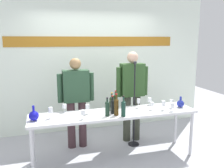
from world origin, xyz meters
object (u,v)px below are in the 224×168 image
object	(u,v)px
wine_bottle_2	(115,101)
wine_glass_right_0	(172,105)
wine_bottle_3	(112,103)
wine_glass_right_5	(171,102)
decanter_blue_right	(180,104)
wine_bottle_0	(113,106)
wine_glass_left_2	(88,107)
wine_bottle_4	(107,108)
display_table	(115,116)
decanter_blue_left	(34,116)
wine_glass_right_4	(139,101)
wine_glass_right_3	(150,100)
wine_glass_left_1	(51,110)
wine_glass_right_2	(152,104)
presenter_right	(132,91)
wine_bottle_5	(123,108)
wine_glass_left_0	(83,113)
wine_bottle_1	(116,106)
wine_glass_left_3	(64,106)
wine_glass_right_1	(163,104)
presenter_left	(76,97)
microphone_stand	(134,118)

from	to	relation	value
wine_bottle_2	wine_glass_right_0	bearing A→B (deg)	-26.58
wine_bottle_3	wine_glass_right_5	world-z (taller)	wine_bottle_3
decanter_blue_right	wine_bottle_0	world-z (taller)	wine_bottle_0
wine_bottle_0	wine_glass_left_2	size ratio (longest dim) A/B	1.86
wine_bottle_2	wine_bottle_4	size ratio (longest dim) A/B	1.06
display_table	decanter_blue_left	bearing A→B (deg)	-178.05
wine_bottle_2	wine_glass_right_4	world-z (taller)	wine_bottle_2
wine_bottle_3	wine_glass_right_3	distance (m)	0.75
wine_glass_left_1	wine_glass_right_2	world-z (taller)	wine_glass_left_1
wine_bottle_0	wine_bottle_3	distance (m)	0.15
presenter_right	wine_bottle_5	distance (m)	0.94
wine_glass_right_2	wine_glass_right_5	world-z (taller)	wine_glass_right_5
wine_glass_left_0	wine_glass_left_2	bearing A→B (deg)	64.15
wine_bottle_1	wine_glass_right_5	bearing A→B (deg)	5.59
wine_glass_right_4	wine_bottle_5	bearing A→B (deg)	-137.06
wine_glass_right_0	wine_glass_left_3	bearing A→B (deg)	165.24
wine_glass_right_0	wine_glass_right_3	size ratio (longest dim) A/B	1.06
decanter_blue_left	wine_glass_right_5	world-z (taller)	decanter_blue_left
wine_bottle_0	wine_bottle_4	bearing A→B (deg)	-138.62
wine_bottle_0	wine_glass_right_1	distance (m)	0.85
wine_bottle_0	wine_glass_right_4	world-z (taller)	wine_bottle_0
decanter_blue_right	wine_glass_left_1	bearing A→B (deg)	179.03
decanter_blue_left	wine_bottle_0	xyz separation A→B (m)	(1.17, -0.00, 0.05)
presenter_left	wine_bottle_1	distance (m)	0.89
wine_bottle_4	wine_glass_right_2	bearing A→B (deg)	7.86
wine_bottle_1	wine_bottle_2	bearing A→B (deg)	74.93
display_table	presenter_left	distance (m)	0.82
microphone_stand	wine_glass_right_2	bearing A→B (deg)	-69.97
wine_glass_left_3	wine_glass_right_0	size ratio (longest dim) A/B	0.96
display_table	wine_glass_right_1	world-z (taller)	wine_glass_right_1
decanter_blue_right	wine_glass_right_0	xyz separation A→B (m)	(-0.25, -0.16, 0.03)
wine_bottle_5	wine_glass_left_0	xyz separation A→B (m)	(-0.60, 0.04, -0.03)
wine_glass_left_1	wine_glass_left_3	distance (m)	0.33
wine_bottle_0	wine_glass_left_3	world-z (taller)	wine_bottle_0
decanter_blue_left	wine_bottle_5	distance (m)	1.30
wine_bottle_4	microphone_stand	world-z (taller)	microphone_stand
wine_glass_right_4	wine_glass_left_1	bearing A→B (deg)	-173.85
wine_glass_right_0	wine_glass_right_2	size ratio (longest dim) A/B	1.08
wine_glass_left_3	wine_glass_right_2	bearing A→B (deg)	-10.92
wine_bottle_4	wine_bottle_3	bearing A→B (deg)	59.70
wine_glass_left_1	wine_glass_right_4	distance (m)	1.46
display_table	wine_glass_left_3	distance (m)	0.81
wine_glass_right_3	wine_glass_left_1	bearing A→B (deg)	-171.77
decanter_blue_left	wine_bottle_5	world-z (taller)	wine_bottle_5
wine_bottle_3	wine_bottle_5	xyz separation A→B (m)	(0.09, -0.33, 0.01)
wine_glass_right_1	wine_glass_right_4	world-z (taller)	wine_glass_right_1
wine_bottle_0	wine_glass_right_0	distance (m)	0.97
decanter_blue_left	wine_glass_right_1	bearing A→B (deg)	-1.75
wine_glass_left_0	wine_glass_right_1	distance (m)	1.34
wine_bottle_4	wine_glass_right_1	xyz separation A→B (m)	(0.96, 0.04, -0.02)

